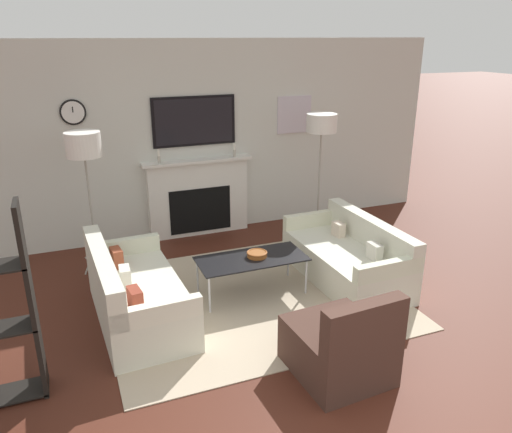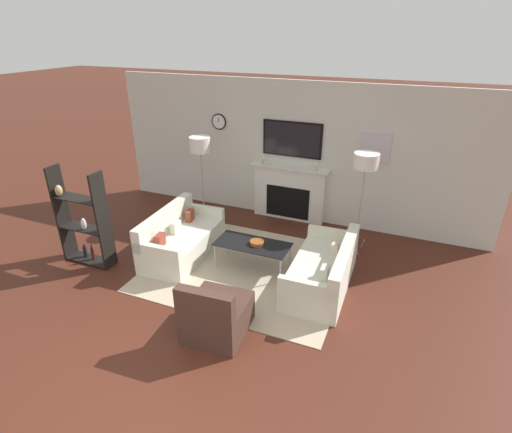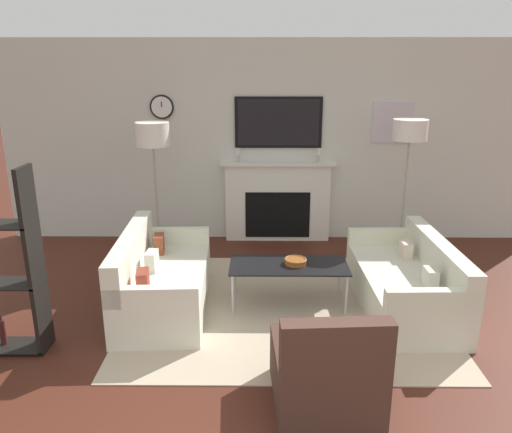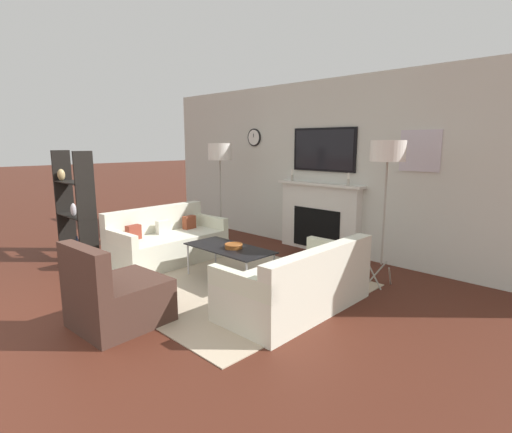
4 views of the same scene
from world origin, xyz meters
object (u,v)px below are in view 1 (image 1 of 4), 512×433
object	(u,v)px
armchair	(341,347)
floor_lamp_left	(83,147)
couch_left	(134,296)
couch_right	(348,259)
floor_lamp_right	(322,125)
decorative_bowl	(257,254)
coffee_table	(252,260)

from	to	relation	value
armchair	floor_lamp_left	world-z (taller)	floor_lamp_left
couch_left	armchair	distance (m)	2.11
couch_right	floor_lamp_left	size ratio (longest dim) A/B	0.99
couch_right	floor_lamp_right	size ratio (longest dim) A/B	0.97
couch_left	armchair	world-z (taller)	armchair
couch_right	floor_lamp_left	world-z (taller)	floor_lamp_left
armchair	floor_lamp_left	size ratio (longest dim) A/B	0.49
decorative_bowl	floor_lamp_left	bearing A→B (deg)	144.24
decorative_bowl	floor_lamp_left	xyz separation A→B (m)	(-1.63, 1.17, 1.09)
couch_right	armchair	xyz separation A→B (m)	(-1.01, -1.52, 0.01)
coffee_table	floor_lamp_right	bearing A→B (deg)	39.14
couch_left	armchair	xyz separation A→B (m)	(1.48, -1.51, -0.00)
armchair	decorative_bowl	xyz separation A→B (m)	(-0.11, 1.62, 0.19)
couch_right	floor_lamp_right	bearing A→B (deg)	78.06
couch_right	decorative_bowl	world-z (taller)	couch_right
coffee_table	floor_lamp_right	world-z (taller)	floor_lamp_right
coffee_table	decorative_bowl	bearing A→B (deg)	12.26
coffee_table	decorative_bowl	size ratio (longest dim) A/B	5.22
floor_lamp_left	floor_lamp_right	bearing A→B (deg)	0.00
couch_right	floor_lamp_right	world-z (taller)	floor_lamp_right
coffee_table	floor_lamp_right	distance (m)	2.23
coffee_table	couch_right	bearing A→B (deg)	-4.12
armchair	coffee_table	distance (m)	1.62
armchair	couch_right	bearing A→B (deg)	56.44
couch_left	coffee_table	bearing A→B (deg)	3.91
couch_left	decorative_bowl	xyz separation A→B (m)	(1.36, 0.10, 0.19)
armchair	floor_lamp_right	world-z (taller)	floor_lamp_right
couch_right	floor_lamp_left	bearing A→B (deg)	155.15
floor_lamp_right	couch_left	bearing A→B (deg)	-155.15
armchair	decorative_bowl	distance (m)	1.63
armchair	couch_left	bearing A→B (deg)	134.28
decorative_bowl	floor_lamp_left	distance (m)	2.28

